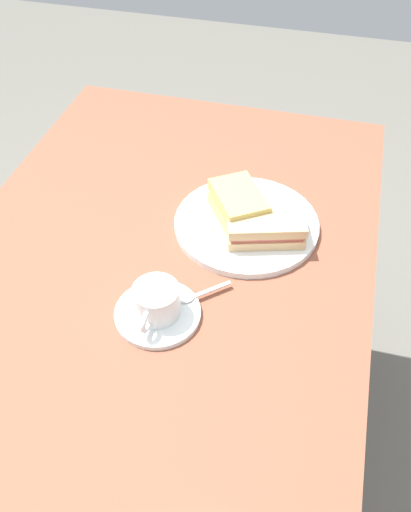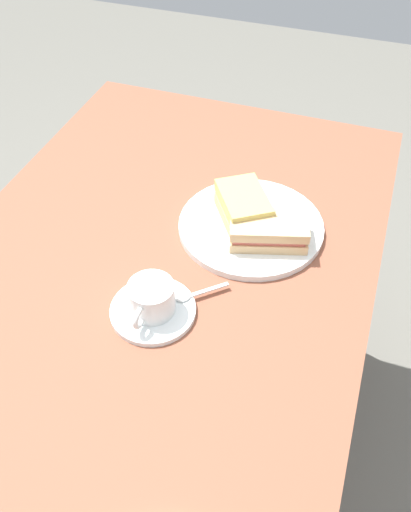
{
  "view_description": "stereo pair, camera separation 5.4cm",
  "coord_description": "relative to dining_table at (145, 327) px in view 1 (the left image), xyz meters",
  "views": [
    {
      "loc": [
        -0.57,
        -0.27,
        1.5
      ],
      "look_at": [
        0.1,
        -0.09,
        0.8
      ],
      "focal_mm": 38.55,
      "sensor_mm": 36.0,
      "label": 1
    },
    {
      "loc": [
        -0.56,
        -0.32,
        1.5
      ],
      "look_at": [
        0.1,
        -0.09,
        0.8
      ],
      "focal_mm": 38.55,
      "sensor_mm": 36.0,
      "label": 2
    }
  ],
  "objects": [
    {
      "name": "sandwich_front",
      "position": [
        0.24,
        -0.12,
        0.13
      ],
      "size": [
        0.15,
        0.14,
        0.06
      ],
      "color": "tan",
      "rests_on": "sandwich_plate"
    },
    {
      "name": "coffee_saucer",
      "position": [
        -0.03,
        -0.04,
        0.09
      ],
      "size": [
        0.15,
        0.15,
        0.01
      ],
      "primitive_type": "cylinder",
      "color": "white",
      "rests_on": "dining_table"
    },
    {
      "name": "spoon",
      "position": [
        0.02,
        -0.1,
        0.1
      ],
      "size": [
        0.07,
        0.08,
        0.01
      ],
      "color": "silver",
      "rests_on": "coffee_saucer"
    },
    {
      "name": "sandwich_back",
      "position": [
        0.19,
        -0.18,
        0.12
      ],
      "size": [
        0.12,
        0.16,
        0.05
      ],
      "color": "tan",
      "rests_on": "sandwich_plate"
    },
    {
      "name": "dining_table",
      "position": [
        0.0,
        0.0,
        0.0
      ],
      "size": [
        1.35,
        0.79,
        0.77
      ],
      "color": "brown",
      "rests_on": "ground_plane"
    },
    {
      "name": "ground_plane",
      "position": [
        0.0,
        0.0,
        -0.68
      ],
      "size": [
        6.0,
        6.0,
        0.0
      ],
      "primitive_type": "plane",
      "color": "#626058"
    },
    {
      "name": "sandwich_plate",
      "position": [
        0.23,
        -0.14,
        0.09
      ],
      "size": [
        0.28,
        0.28,
        0.01
      ],
      "primitive_type": "cylinder",
      "color": "white",
      "rests_on": "dining_table"
    },
    {
      "name": "coffee_cup",
      "position": [
        -0.03,
        -0.04,
        0.13
      ],
      "size": [
        0.1,
        0.08,
        0.06
      ],
      "color": "white",
      "rests_on": "coffee_saucer"
    }
  ]
}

